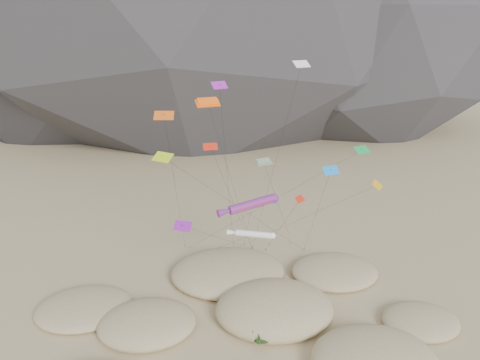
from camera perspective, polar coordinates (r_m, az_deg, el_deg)
The scene contains 9 objects.
ground at distance 56.08m, azimuth 3.25°, elevation -19.65°, with size 500.00×500.00×0.00m, color #CCB789.
dunes at distance 58.34m, azimuth 0.44°, elevation -16.93°, with size 51.25×36.94×4.48m.
dune_grass at distance 57.35m, azimuth 0.72°, elevation -17.55°, with size 43.01×27.76×1.50m.
kite_stakes at distance 76.19m, azimuth 1.06°, elevation -8.15°, with size 18.74×4.48×0.30m.
rainbow_tube_kite at distance 59.81m, azimuth 1.25°, elevation -3.04°, with size 8.47×14.00×13.48m.
white_tube_kite at distance 58.70m, azimuth 1.48°, elevation -6.61°, with size 6.28×16.52×10.23m.
orange_parafoil at distance 54.51m, azimuth -3.88°, elevation 9.15°, with size 9.42×14.17×26.50m.
multi_parafoil at distance 59.48m, azimuth 2.97°, elevation 2.04°, with size 9.13×15.38×18.30m.
delta_kites at distance 57.86m, azimuth 2.00°, elevation 3.06°, with size 29.05×18.00×29.94m.
Camera 1 is at (-10.07, -42.53, 35.14)m, focal length 35.00 mm.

